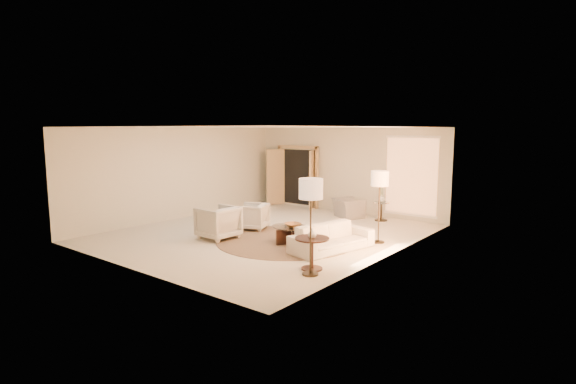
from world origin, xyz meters
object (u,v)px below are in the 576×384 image
Objects in this scene: armchair_left at (252,215)px; floor_lamp_far at (311,193)px; accent_chair at (348,205)px; end_vase at (312,234)px; armchair_right at (218,221)px; end_table at (312,248)px; coffee_table at (293,233)px; floor_lamp_near at (380,182)px; sofa at (332,238)px; bowl at (293,225)px; side_vase at (382,198)px; side_table at (381,209)px.

armchair_left is 0.43× the size of floor_lamp_far.
end_vase is (2.16, -5.05, 0.33)m from accent_chair.
floor_lamp_far is (3.54, -2.22, 1.17)m from armchair_left.
floor_lamp_far is (3.49, -0.91, 1.12)m from armchair_right.
end_table is (3.32, -0.61, -0.01)m from armchair_right.
armchair_left is at bearing 150.18° from end_vase.
armchair_right is 1.33× the size of end_table.
armchair_left is 0.63× the size of coffee_table.
armchair_right is 4.12m from floor_lamp_near.
end_vase is at bearing 120.08° from floor_lamp_far.
sofa is at bearing 107.59° from end_vase.
side_vase reaches higher than bowl.
side_vase is at bearing -90.00° from side_table.
armchair_right reaches higher than sofa.
floor_lamp_far reaches higher than armchair_left.
side_table is 3.20× the size of end_vase.
floor_lamp_far is (0.63, -1.73, 1.27)m from sofa.
side_vase reaches higher than end_table.
floor_lamp_far is 5.71m from side_vase.
end_table is at bearing 81.85° from armchair_right.
sofa is at bearing 4.74° from coffee_table.
floor_lamp_far reaches higher than bowl.
coffee_table is 3.27× the size of bowl.
armchair_right reaches higher than side_vase.
floor_lamp_far reaches higher than end_vase.
end_vase is (-0.17, 0.29, -0.84)m from floor_lamp_far.
side_vase is at bearing 103.01° from floor_lamp_far.
bowl is at bearing 107.86° from sofa.
accent_chair is at bearing 113.58° from floor_lamp_far.
coffee_table is 3.90m from side_vase.
accent_chair is at bearing 133.67° from floor_lamp_near.
end_table is at bearing -78.06° from side_vase.
sofa is 2.27× the size of accent_chair.
armchair_right is 0.72× the size of coffee_table.
armchair_left is 1.17× the size of end_table.
sofa reaches higher than side_table.
accent_chair is (-1.71, 3.62, 0.09)m from sofa.
bowl is (0.00, 0.00, 0.20)m from coffee_table.
end_vase is (1.52, -1.35, 0.46)m from coffee_table.
sofa is 8.85× the size of side_vase.
armchair_left is at bearing 93.51° from sofa.
floor_lamp_near is at bearing -64.91° from side_vase.
floor_lamp_far is at bearing -44.25° from coffee_table.
floor_lamp_far is at bearing -76.99° from side_table.
accent_chair is at bearing 113.18° from end_table.
end_table is (2.16, -5.05, 0.05)m from accent_chair.
floor_lamp_near is (1.58, 1.37, 1.23)m from coffee_table.
sofa reaches higher than coffee_table.
armchair_left reaches higher than side_table.
coffee_table is 1.87× the size of end_table.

